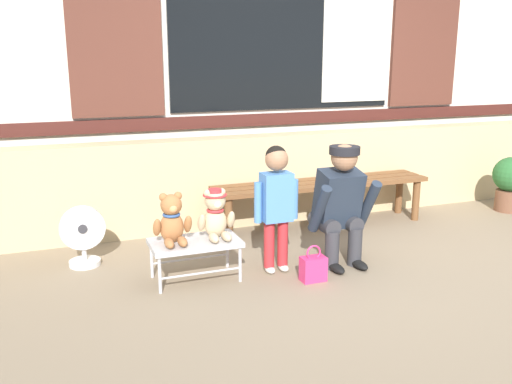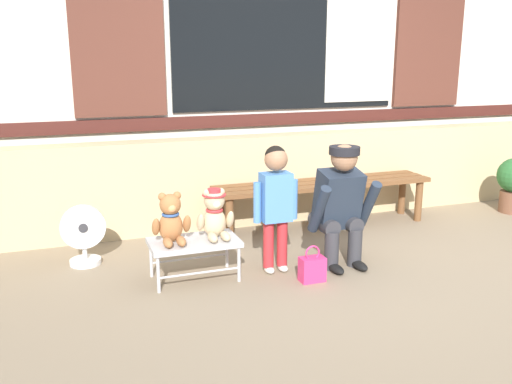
# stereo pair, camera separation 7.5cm
# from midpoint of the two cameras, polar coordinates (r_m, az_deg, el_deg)

# --- Properties ---
(ground_plane) EXTENTS (60.00, 60.00, 0.00)m
(ground_plane) POSITION_cam_midpoint_polar(r_m,az_deg,el_deg) (4.45, 11.94, -7.37)
(ground_plane) COLOR #84725B
(brick_low_wall) EXTENTS (8.15, 0.25, 0.85)m
(brick_low_wall) POSITION_cam_midpoint_polar(r_m,az_deg,el_deg) (5.52, 4.22, 1.69)
(brick_low_wall) COLOR tan
(brick_low_wall) RESTS_ON ground
(shop_facade) EXTENTS (8.31, 0.26, 3.40)m
(shop_facade) POSITION_cam_midpoint_polar(r_m,az_deg,el_deg) (5.87, 2.27, 15.09)
(shop_facade) COLOR silver
(shop_facade) RESTS_ON ground
(wooden_bench_long) EXTENTS (2.10, 0.40, 0.44)m
(wooden_bench_long) POSITION_cam_midpoint_polar(r_m,az_deg,el_deg) (5.24, 6.40, 0.38)
(wooden_bench_long) COLOR brown
(wooden_bench_long) RESTS_ON ground
(small_display_bench) EXTENTS (0.64, 0.36, 0.30)m
(small_display_bench) POSITION_cam_midpoint_polar(r_m,az_deg,el_deg) (4.02, -6.83, -5.42)
(small_display_bench) COLOR #BCBCC1
(small_display_bench) RESTS_ON ground
(teddy_bear_plain) EXTENTS (0.28, 0.26, 0.36)m
(teddy_bear_plain) POSITION_cam_midpoint_polar(r_m,az_deg,el_deg) (3.93, -9.18, -2.94)
(teddy_bear_plain) COLOR #A86B3D
(teddy_bear_plain) RESTS_ON small_display_bench
(teddy_bear_with_hat) EXTENTS (0.28, 0.27, 0.36)m
(teddy_bear_with_hat) POSITION_cam_midpoint_polar(r_m,az_deg,el_deg) (4.00, -4.69, -2.37)
(teddy_bear_with_hat) COLOR #CCB289
(teddy_bear_with_hat) RESTS_ON small_display_bench
(child_standing) EXTENTS (0.35, 0.18, 0.96)m
(child_standing) POSITION_cam_midpoint_polar(r_m,az_deg,el_deg) (4.06, 1.58, -0.33)
(child_standing) COLOR #B7282D
(child_standing) RESTS_ON ground
(adult_crouching) EXTENTS (0.50, 0.49, 0.95)m
(adult_crouching) POSITION_cam_midpoint_polar(r_m,az_deg,el_deg) (4.30, 8.23, -1.22)
(adult_crouching) COLOR #333338
(adult_crouching) RESTS_ON ground
(handbag_on_ground) EXTENTS (0.18, 0.11, 0.27)m
(handbag_on_ground) POSITION_cam_midpoint_polar(r_m,az_deg,el_deg) (4.05, 5.38, -7.81)
(handbag_on_ground) COLOR #E53370
(handbag_on_ground) RESTS_ON ground
(potted_plant) EXTENTS (0.36, 0.36, 0.57)m
(potted_plant) POSITION_cam_midpoint_polar(r_m,az_deg,el_deg) (6.31, 24.38, 1.06)
(potted_plant) COLOR brown
(potted_plant) RESTS_ON ground
(floor_fan) EXTENTS (0.34, 0.24, 0.48)m
(floor_fan) POSITION_cam_midpoint_polar(r_m,az_deg,el_deg) (4.47, -17.84, -4.38)
(floor_fan) COLOR silver
(floor_fan) RESTS_ON ground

